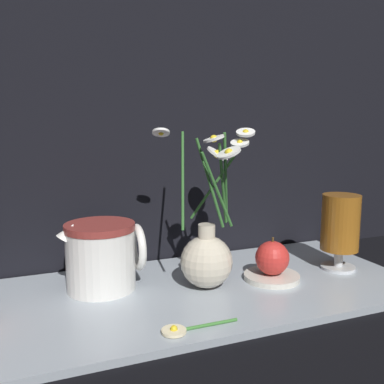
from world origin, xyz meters
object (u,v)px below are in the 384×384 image
ceramic_pitcher (102,253)px  tea_glass (340,225)px  vase_with_flowers (207,254)px  orange_fruit (272,258)px

ceramic_pitcher → tea_glass: bearing=-8.8°
vase_with_flowers → ceramic_pitcher: size_ratio=1.93×
vase_with_flowers → tea_glass: (0.29, -0.01, 0.03)m
orange_fruit → vase_with_flowers: bearing=175.0°
tea_glass → orange_fruit: 0.17m
vase_with_flowers → ceramic_pitcher: (-0.18, 0.06, 0.00)m
tea_glass → vase_with_flowers: bearing=178.1°
ceramic_pitcher → vase_with_flowers: bearing=-19.5°
vase_with_flowers → ceramic_pitcher: vase_with_flowers is taller
vase_with_flowers → tea_glass: bearing=-1.9°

